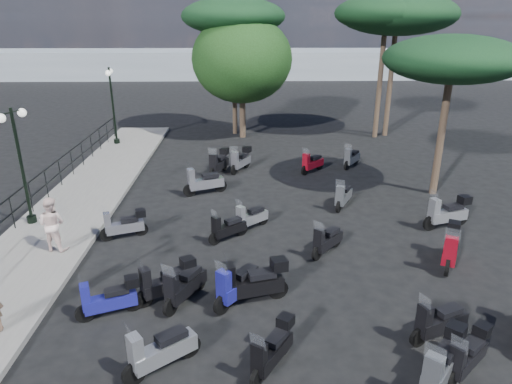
{
  "coord_description": "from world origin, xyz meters",
  "views": [
    {
      "loc": [
        -0.18,
        -10.28,
        6.66
      ],
      "look_at": [
        0.15,
        3.88,
        1.2
      ],
      "focal_mm": 32.0,
      "sensor_mm": 36.0,
      "label": 1
    }
  ],
  "objects_px": {
    "broadleaf_tree": "(242,60)",
    "scooter_9": "(184,286)",
    "scooter_16": "(251,218)",
    "scooter_23": "(312,163)",
    "scooter_15": "(253,283)",
    "scooter_28": "(447,213)",
    "pine_3": "(452,60)",
    "scooter_10": "(227,229)",
    "lamp_post_1": "(20,159)",
    "scooter_17": "(241,160)",
    "scooter_11": "(204,182)",
    "scooter_14": "(238,285)",
    "scooter_27": "(451,248)",
    "scooter_22": "(343,196)",
    "pine_1": "(386,14)",
    "scooter_5": "(219,163)",
    "scooter_2": "(167,282)",
    "scooter_13": "(442,365)",
    "scooter_7": "(160,351)",
    "pine_0": "(397,14)",
    "scooter_4": "(124,225)",
    "scooter_8": "(272,350)",
    "scooter_20": "(439,322)",
    "scooter_21": "(327,241)",
    "pine_2": "(233,17)",
    "lamp_post_2": "(112,101)",
    "pedestrian_far": "(52,224)"
  },
  "relations": [
    {
      "from": "broadleaf_tree",
      "to": "scooter_9",
      "type": "bearing_deg",
      "value": -94.68
    },
    {
      "from": "scooter_16",
      "to": "scooter_23",
      "type": "relative_size",
      "value": 0.96
    },
    {
      "from": "scooter_15",
      "to": "scooter_16",
      "type": "height_order",
      "value": "scooter_15"
    },
    {
      "from": "scooter_28",
      "to": "pine_3",
      "type": "distance_m",
      "value": 5.72
    },
    {
      "from": "scooter_10",
      "to": "broadleaf_tree",
      "type": "height_order",
      "value": "broadleaf_tree"
    },
    {
      "from": "lamp_post_1",
      "to": "scooter_17",
      "type": "distance_m",
      "value": 9.29
    },
    {
      "from": "scooter_11",
      "to": "scooter_14",
      "type": "height_order",
      "value": "scooter_11"
    },
    {
      "from": "lamp_post_1",
      "to": "scooter_14",
      "type": "bearing_deg",
      "value": -16.67
    },
    {
      "from": "scooter_27",
      "to": "scooter_22",
      "type": "bearing_deg",
      "value": -35.87
    },
    {
      "from": "pine_1",
      "to": "pine_3",
      "type": "relative_size",
      "value": 1.28
    },
    {
      "from": "scooter_10",
      "to": "scooter_14",
      "type": "xyz_separation_m",
      "value": [
        0.39,
        -3.4,
        0.08
      ]
    },
    {
      "from": "lamp_post_1",
      "to": "scooter_22",
      "type": "relative_size",
      "value": 2.68
    },
    {
      "from": "scooter_5",
      "to": "scooter_15",
      "type": "relative_size",
      "value": 0.9
    },
    {
      "from": "pine_3",
      "to": "scooter_17",
      "type": "bearing_deg",
      "value": 158.86
    },
    {
      "from": "scooter_16",
      "to": "pine_1",
      "type": "height_order",
      "value": "pine_1"
    },
    {
      "from": "lamp_post_1",
      "to": "scooter_2",
      "type": "relative_size",
      "value": 2.62
    },
    {
      "from": "lamp_post_1",
      "to": "broadleaf_tree",
      "type": "height_order",
      "value": "broadleaf_tree"
    },
    {
      "from": "scooter_11",
      "to": "scooter_28",
      "type": "height_order",
      "value": "scooter_11"
    },
    {
      "from": "scooter_10",
      "to": "scooter_28",
      "type": "relative_size",
      "value": 0.71
    },
    {
      "from": "scooter_13",
      "to": "broadleaf_tree",
      "type": "distance_m",
      "value": 20.35
    },
    {
      "from": "scooter_7",
      "to": "pine_0",
      "type": "bearing_deg",
      "value": -65.25
    },
    {
      "from": "scooter_4",
      "to": "scooter_8",
      "type": "relative_size",
      "value": 1.07
    },
    {
      "from": "scooter_16",
      "to": "scooter_27",
      "type": "bearing_deg",
      "value": -154.44
    },
    {
      "from": "scooter_10",
      "to": "scooter_20",
      "type": "height_order",
      "value": "scooter_20"
    },
    {
      "from": "scooter_21",
      "to": "scooter_23",
      "type": "bearing_deg",
      "value": -53.5
    },
    {
      "from": "scooter_15",
      "to": "scooter_16",
      "type": "bearing_deg",
      "value": -15.24
    },
    {
      "from": "pine_2",
      "to": "scooter_5",
      "type": "bearing_deg",
      "value": -94.3
    },
    {
      "from": "lamp_post_1",
      "to": "scooter_20",
      "type": "height_order",
      "value": "lamp_post_1"
    },
    {
      "from": "lamp_post_2",
      "to": "scooter_15",
      "type": "relative_size",
      "value": 2.23
    },
    {
      "from": "scooter_7",
      "to": "scooter_5",
      "type": "bearing_deg",
      "value": -40.0
    },
    {
      "from": "scooter_2",
      "to": "broadleaf_tree",
      "type": "distance_m",
      "value": 17.1
    },
    {
      "from": "scooter_23",
      "to": "scooter_13",
      "type": "bearing_deg",
      "value": 137.75
    },
    {
      "from": "scooter_17",
      "to": "scooter_20",
      "type": "distance_m",
      "value": 12.65
    },
    {
      "from": "scooter_5",
      "to": "scooter_10",
      "type": "height_order",
      "value": "scooter_5"
    },
    {
      "from": "scooter_10",
      "to": "broadleaf_tree",
      "type": "relative_size",
      "value": 0.18
    },
    {
      "from": "scooter_10",
      "to": "broadleaf_tree",
      "type": "xyz_separation_m",
      "value": [
        0.43,
        13.33,
        4.01
      ]
    },
    {
      "from": "scooter_2",
      "to": "scooter_28",
      "type": "height_order",
      "value": "scooter_28"
    },
    {
      "from": "scooter_2",
      "to": "scooter_7",
      "type": "height_order",
      "value": "scooter_7"
    },
    {
      "from": "pedestrian_far",
      "to": "scooter_23",
      "type": "bearing_deg",
      "value": -127.88
    },
    {
      "from": "scooter_5",
      "to": "scooter_22",
      "type": "height_order",
      "value": "scooter_5"
    },
    {
      "from": "broadleaf_tree",
      "to": "scooter_28",
      "type": "bearing_deg",
      "value": -61.25
    },
    {
      "from": "scooter_7",
      "to": "pine_0",
      "type": "xyz_separation_m",
      "value": [
        10.08,
        19.25,
        6.29
      ]
    },
    {
      "from": "scooter_8",
      "to": "scooter_21",
      "type": "height_order",
      "value": "scooter_21"
    },
    {
      "from": "scooter_13",
      "to": "pine_2",
      "type": "height_order",
      "value": "pine_2"
    },
    {
      "from": "lamp_post_1",
      "to": "scooter_7",
      "type": "bearing_deg",
      "value": -34.9
    },
    {
      "from": "scooter_7",
      "to": "scooter_28",
      "type": "height_order",
      "value": "scooter_28"
    },
    {
      "from": "scooter_28",
      "to": "lamp_post_2",
      "type": "bearing_deg",
      "value": 34.48
    },
    {
      "from": "scooter_23",
      "to": "pine_2",
      "type": "xyz_separation_m",
      "value": [
        -3.65,
        7.55,
        6.22
      ]
    },
    {
      "from": "scooter_17",
      "to": "broadleaf_tree",
      "type": "relative_size",
      "value": 0.22
    },
    {
      "from": "scooter_8",
      "to": "scooter_23",
      "type": "height_order",
      "value": "scooter_23"
    }
  ]
}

